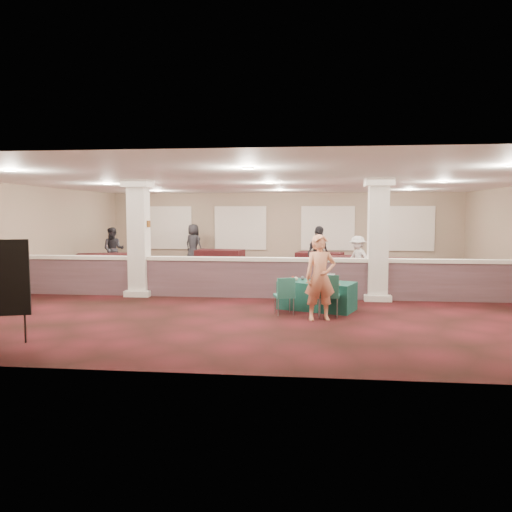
# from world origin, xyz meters

# --- Properties ---
(ground) EXTENTS (16.00, 16.00, 0.00)m
(ground) POSITION_xyz_m (0.00, 0.00, 0.00)
(ground) COLOR #411014
(ground) RESTS_ON ground
(wall_back) EXTENTS (16.00, 0.04, 3.20)m
(wall_back) POSITION_xyz_m (0.00, 8.00, 1.60)
(wall_back) COLOR gray
(wall_back) RESTS_ON ground
(wall_front) EXTENTS (16.00, 0.04, 3.20)m
(wall_front) POSITION_xyz_m (0.00, -8.00, 1.60)
(wall_front) COLOR gray
(wall_front) RESTS_ON ground
(wall_left) EXTENTS (0.04, 16.00, 3.20)m
(wall_left) POSITION_xyz_m (-8.00, 0.00, 1.60)
(wall_left) COLOR gray
(wall_left) RESTS_ON ground
(ceiling) EXTENTS (16.00, 16.00, 0.02)m
(ceiling) POSITION_xyz_m (0.00, 0.00, 3.20)
(ceiling) COLOR silver
(ceiling) RESTS_ON wall_back
(partition_wall) EXTENTS (15.60, 0.28, 1.10)m
(partition_wall) POSITION_xyz_m (0.00, -1.50, 0.57)
(partition_wall) COLOR #4E3438
(partition_wall) RESTS_ON ground
(column_left) EXTENTS (0.72, 0.72, 3.20)m
(column_left) POSITION_xyz_m (-3.50, -1.50, 1.64)
(column_left) COLOR silver
(column_left) RESTS_ON ground
(column_right) EXTENTS (0.72, 0.72, 3.20)m
(column_right) POSITION_xyz_m (3.00, -1.50, 1.64)
(column_right) COLOR silver
(column_right) RESTS_ON ground
(sconce_left) EXTENTS (0.12, 0.12, 0.18)m
(sconce_left) POSITION_xyz_m (-3.78, -1.50, 2.00)
(sconce_left) COLOR brown
(sconce_left) RESTS_ON column_left
(sconce_right) EXTENTS (0.12, 0.12, 0.18)m
(sconce_right) POSITION_xyz_m (-3.22, -1.50, 2.00)
(sconce_right) COLOR brown
(sconce_right) RESTS_ON column_left
(near_table) EXTENTS (1.94, 1.43, 0.67)m
(near_table) POSITION_xyz_m (1.40, -3.00, 0.33)
(near_table) COLOR #0F3832
(near_table) RESTS_ON ground
(conf_chair_main) EXTENTS (0.51, 0.52, 0.95)m
(conf_chair_main) POSITION_xyz_m (1.65, -3.84, 0.56)
(conf_chair_main) COLOR #205D57
(conf_chair_main) RESTS_ON ground
(conf_chair_side) EXTENTS (0.53, 0.53, 0.86)m
(conf_chair_side) POSITION_xyz_m (0.68, -3.71, 0.51)
(conf_chair_side) COLOR #205D57
(conf_chair_side) RESTS_ON ground
(woman) EXTENTS (0.75, 0.58, 1.85)m
(woman) POSITION_xyz_m (1.46, -4.18, 0.92)
(woman) COLOR tan
(woman) RESTS_ON ground
(far_table_front_left) EXTENTS (2.11, 1.51, 0.77)m
(far_table_front_left) POSITION_xyz_m (-6.50, 3.00, 0.39)
(far_table_front_left) COLOR black
(far_table_front_left) RESTS_ON ground
(far_table_front_center) EXTENTS (2.06, 1.33, 0.77)m
(far_table_front_center) POSITION_xyz_m (-1.43, 0.30, 0.39)
(far_table_front_center) COLOR black
(far_table_front_center) RESTS_ON ground
(far_table_front_right) EXTENTS (2.11, 1.47, 0.78)m
(far_table_front_right) POSITION_xyz_m (2.50, 2.95, 0.39)
(far_table_front_right) COLOR black
(far_table_front_right) RESTS_ON ground
(far_table_back_left) EXTENTS (2.05, 1.27, 0.78)m
(far_table_back_left) POSITION_xyz_m (-2.50, 5.41, 0.39)
(far_table_back_left) COLOR black
(far_table_back_left) RESTS_ON ground
(far_table_back_center) EXTENTS (1.97, 1.31, 0.73)m
(far_table_back_center) POSITION_xyz_m (1.60, 5.04, 0.37)
(far_table_back_center) COLOR black
(far_table_back_center) RESTS_ON ground
(far_table_back_right) EXTENTS (1.79, 1.06, 0.69)m
(far_table_back_right) POSITION_xyz_m (4.36, 3.20, 0.34)
(far_table_back_right) COLOR black
(far_table_back_right) RESTS_ON ground
(attendee_a) EXTENTS (0.91, 0.62, 1.73)m
(attendee_a) POSITION_xyz_m (-6.50, 4.00, 0.86)
(attendee_a) COLOR black
(attendee_a) RESTS_ON ground
(attendee_b) EXTENTS (0.97, 1.04, 1.53)m
(attendee_b) POSITION_xyz_m (2.82, 2.09, 0.76)
(attendee_b) COLOR beige
(attendee_b) RESTS_ON ground
(attendee_c) EXTENTS (1.07, 1.19, 1.86)m
(attendee_c) POSITION_xyz_m (1.50, 2.09, 0.93)
(attendee_c) COLOR black
(attendee_c) RESTS_ON ground
(attendee_d) EXTENTS (1.01, 0.84, 1.80)m
(attendee_d) POSITION_xyz_m (-3.99, 7.00, 0.90)
(attendee_d) COLOR black
(attendee_d) RESTS_ON ground
(laptop_base) EXTENTS (0.36, 0.30, 0.02)m
(laptop_base) POSITION_xyz_m (1.65, -3.14, 0.68)
(laptop_base) COLOR silver
(laptop_base) RESTS_ON near_table
(laptop_screen) EXTENTS (0.29, 0.12, 0.20)m
(laptop_screen) POSITION_xyz_m (1.68, -3.04, 0.79)
(laptop_screen) COLOR silver
(laptop_screen) RESTS_ON near_table
(screen_glow) EXTENTS (0.26, 0.10, 0.17)m
(screen_glow) POSITION_xyz_m (1.68, -3.05, 0.77)
(screen_glow) COLOR silver
(screen_glow) RESTS_ON near_table
(knitting) EXTENTS (0.44, 0.39, 0.03)m
(knitting) POSITION_xyz_m (1.37, -3.23, 0.68)
(knitting) COLOR #C3601F
(knitting) RESTS_ON near_table
(yarn_cream) EXTENTS (0.10, 0.10, 0.10)m
(yarn_cream) POSITION_xyz_m (0.90, -2.91, 0.72)
(yarn_cream) COLOR #BEB79D
(yarn_cream) RESTS_ON near_table
(yarn_red) EXTENTS (0.09, 0.09, 0.09)m
(yarn_red) POSITION_xyz_m (0.82, -2.73, 0.72)
(yarn_red) COLOR maroon
(yarn_red) RESTS_ON near_table
(yarn_grey) EXTENTS (0.10, 0.10, 0.10)m
(yarn_grey) POSITION_xyz_m (1.06, -2.75, 0.72)
(yarn_grey) COLOR #434448
(yarn_grey) RESTS_ON near_table
(scissors) EXTENTS (0.11, 0.06, 0.01)m
(scissors) POSITION_xyz_m (1.87, -3.45, 0.67)
(scissors) COLOR red
(scissors) RESTS_ON near_table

